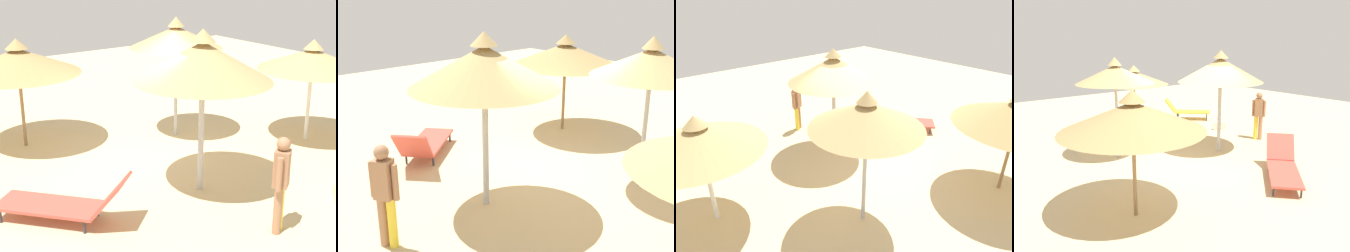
% 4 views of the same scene
% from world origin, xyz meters
% --- Properties ---
extents(ground, '(24.00, 24.00, 0.10)m').
position_xyz_m(ground, '(0.00, 0.00, -0.05)').
color(ground, beige).
extents(parasol_umbrella_far_left, '(2.40, 2.40, 2.91)m').
position_xyz_m(parasol_umbrella_far_left, '(-1.19, -0.03, 2.37)').
color(parasol_umbrella_far_left, '#B2B2B7').
rests_on(parasol_umbrella_far_left, ground).
extents(parasol_umbrella_front, '(2.09, 2.09, 2.76)m').
position_xyz_m(parasol_umbrella_front, '(1.38, -1.40, 2.31)').
color(parasol_umbrella_front, '#B2B2B7').
rests_on(parasol_umbrella_front, ground).
extents(parasol_umbrella_near_left, '(2.66, 2.66, 2.39)m').
position_xyz_m(parasol_umbrella_near_left, '(2.80, 1.72, 1.92)').
color(parasol_umbrella_near_left, olive).
rests_on(parasol_umbrella_near_left, ground).
extents(lounge_chair_center, '(2.09, 1.93, 0.85)m').
position_xyz_m(lounge_chair_center, '(-0.84, 2.43, 0.33)').
color(lounge_chair_center, '#CC4C3F').
rests_on(lounge_chair_center, ground).
extents(person_standing_back, '(0.32, 0.39, 1.56)m').
position_xyz_m(person_standing_back, '(-3.03, -0.07, 0.87)').
color(person_standing_back, yellow).
rests_on(person_standing_back, ground).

